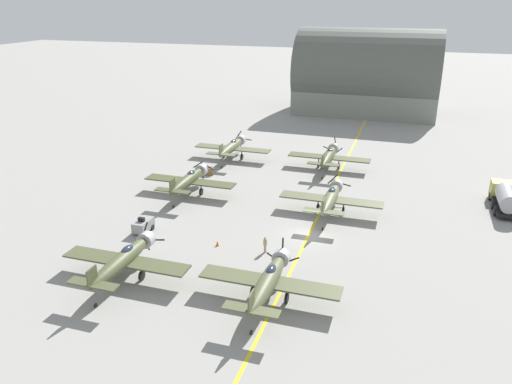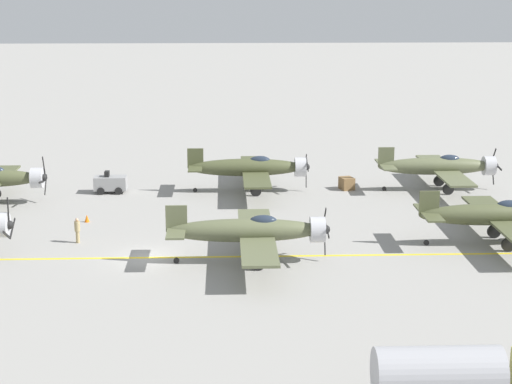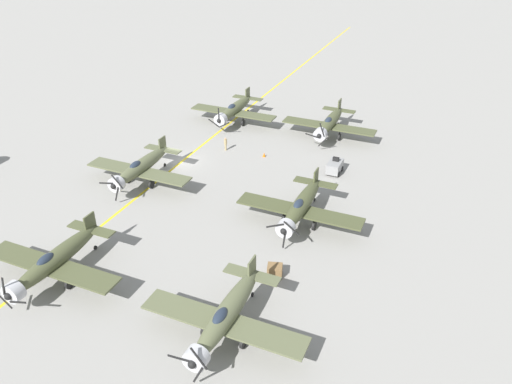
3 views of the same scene
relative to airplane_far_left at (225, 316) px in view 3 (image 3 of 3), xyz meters
name	(u,v)px [view 3 (image 3 of 3)]	position (x,y,z in m)	size (l,w,h in m)	color
ground_plane	(180,163)	(17.06, -22.17, -2.01)	(400.00, 400.00, 0.00)	gray
taxiway_stripe	(180,163)	(17.06, -22.17, -2.01)	(0.30, 160.00, 0.01)	yellow
airplane_far_left	(225,316)	(0.00, 0.00, 0.00)	(12.00, 9.98, 3.65)	#5B6042
airplane_far_center	(54,261)	(15.14, -0.04, 0.00)	(12.00, 9.98, 3.77)	#4D5233
airplane_near_left	(330,123)	(3.15, -36.19, 0.00)	(12.00, 9.98, 3.71)	#4C5132
airplane_mid_center	(140,167)	(18.23, -16.13, 0.00)	(12.00, 9.98, 3.65)	#5A5F41
airplane_mid_left	(301,206)	(-0.08, -15.56, 0.00)	(12.00, 9.98, 3.65)	#484D2E
airplane_near_center	(234,109)	(16.46, -35.63, 0.00)	(12.00, 9.98, 3.80)	#525839
tow_tractor	(335,166)	(-0.21, -27.01, -1.22)	(1.57, 2.60, 1.79)	gray
ground_crew_walking	(226,143)	(13.69, -27.40, -1.10)	(0.37, 0.37, 1.68)	tan
supply_crate_by_tanker	(275,271)	(-0.66, -7.59, -1.51)	(1.21, 1.01, 1.01)	brown
traffic_cone	(264,155)	(8.64, -27.58, -1.74)	(0.36, 0.36, 0.55)	orange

